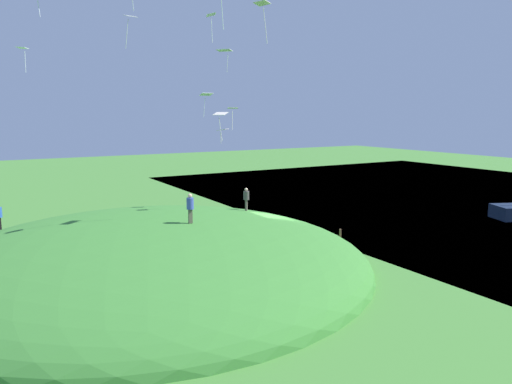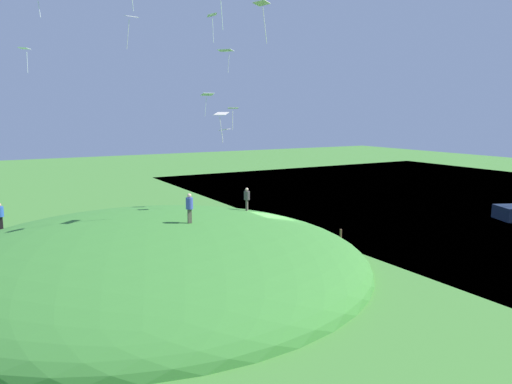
{
  "view_description": "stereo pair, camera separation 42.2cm",
  "coord_description": "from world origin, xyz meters",
  "px_view_note": "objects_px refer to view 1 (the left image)",
  "views": [
    {
      "loc": [
        17.28,
        27.07,
        8.98
      ],
      "look_at": [
        1.98,
        1.0,
        4.1
      ],
      "focal_mm": 33.71,
      "sensor_mm": 36.0,
      "label": 1
    },
    {
      "loc": [
        16.92,
        27.28,
        8.98
      ],
      "look_at": [
        1.98,
        1.0,
        4.1
      ],
      "focal_mm": 33.71,
      "sensor_mm": 36.0,
      "label": 2
    }
  ],
  "objects_px": {
    "kite_15": "(225,51)",
    "kite_13": "(221,115)",
    "kite_5": "(223,130)",
    "mooring_post": "(340,237)",
    "person_walking_path": "(246,196)",
    "person_with_child": "(190,205)",
    "kite_11": "(233,110)",
    "kite_1": "(130,19)",
    "kite_2": "(206,96)",
    "kite_10": "(211,16)",
    "kite_8": "(22,49)",
    "kite_12": "(262,5)"
  },
  "relations": [
    {
      "from": "kite_5",
      "to": "mooring_post",
      "type": "relative_size",
      "value": 1.1
    },
    {
      "from": "person_walking_path",
      "to": "kite_2",
      "type": "bearing_deg",
      "value": 61.14
    },
    {
      "from": "kite_15",
      "to": "kite_13",
      "type": "bearing_deg",
      "value": 56.32
    },
    {
      "from": "kite_15",
      "to": "kite_12",
      "type": "bearing_deg",
      "value": 78.08
    },
    {
      "from": "kite_13",
      "to": "kite_15",
      "type": "distance_m",
      "value": 5.37
    },
    {
      "from": "kite_1",
      "to": "kite_5",
      "type": "distance_m",
      "value": 11.32
    },
    {
      "from": "person_with_child",
      "to": "kite_12",
      "type": "relative_size",
      "value": 0.74
    },
    {
      "from": "kite_13",
      "to": "mooring_post",
      "type": "distance_m",
      "value": 11.83
    },
    {
      "from": "kite_2",
      "to": "kite_10",
      "type": "height_order",
      "value": "kite_10"
    },
    {
      "from": "person_with_child",
      "to": "kite_11",
      "type": "bearing_deg",
      "value": -147.43
    },
    {
      "from": "kite_5",
      "to": "kite_13",
      "type": "xyz_separation_m",
      "value": [
        2.78,
        5.27,
        1.19
      ]
    },
    {
      "from": "kite_2",
      "to": "kite_8",
      "type": "xyz_separation_m",
      "value": [
        11.83,
        -2.45,
        2.79
      ]
    },
    {
      "from": "kite_1",
      "to": "person_walking_path",
      "type": "bearing_deg",
      "value": 148.3
    },
    {
      "from": "kite_1",
      "to": "kite_13",
      "type": "relative_size",
      "value": 1.08
    },
    {
      "from": "kite_5",
      "to": "kite_10",
      "type": "height_order",
      "value": "kite_10"
    },
    {
      "from": "kite_12",
      "to": "kite_15",
      "type": "xyz_separation_m",
      "value": [
        -1.73,
        -8.2,
        -1.49
      ]
    },
    {
      "from": "kite_1",
      "to": "mooring_post",
      "type": "xyz_separation_m",
      "value": [
        -11.75,
        8.06,
        -14.68
      ]
    },
    {
      "from": "person_walking_path",
      "to": "kite_15",
      "type": "xyz_separation_m",
      "value": [
        -0.22,
        -3.57,
        10.25
      ]
    },
    {
      "from": "kite_1",
      "to": "kite_8",
      "type": "distance_m",
      "value": 7.15
    },
    {
      "from": "mooring_post",
      "to": "kite_8",
      "type": "bearing_deg",
      "value": -29.87
    },
    {
      "from": "person_walking_path",
      "to": "kite_2",
      "type": "height_order",
      "value": "kite_2"
    },
    {
      "from": "kite_13",
      "to": "person_with_child",
      "type": "bearing_deg",
      "value": 49.08
    },
    {
      "from": "kite_2",
      "to": "kite_8",
      "type": "relative_size",
      "value": 1.11
    },
    {
      "from": "person_walking_path",
      "to": "mooring_post",
      "type": "bearing_deg",
      "value": -82.48
    },
    {
      "from": "kite_2",
      "to": "kite_5",
      "type": "xyz_separation_m",
      "value": [
        -2.63,
        -2.62,
        -2.63
      ]
    },
    {
      "from": "kite_8",
      "to": "kite_10",
      "type": "distance_m",
      "value": 12.76
    },
    {
      "from": "kite_8",
      "to": "kite_10",
      "type": "relative_size",
      "value": 0.78
    },
    {
      "from": "kite_1",
      "to": "mooring_post",
      "type": "distance_m",
      "value": 20.46
    },
    {
      "from": "mooring_post",
      "to": "kite_1",
      "type": "bearing_deg",
      "value": -34.46
    },
    {
      "from": "kite_5",
      "to": "kite_8",
      "type": "bearing_deg",
      "value": 0.69
    },
    {
      "from": "person_with_child",
      "to": "mooring_post",
      "type": "xyz_separation_m",
      "value": [
        -11.07,
        0.02,
        -3.36
      ]
    },
    {
      "from": "kite_8",
      "to": "kite_13",
      "type": "xyz_separation_m",
      "value": [
        -11.69,
        5.1,
        -4.23
      ]
    },
    {
      "from": "kite_13",
      "to": "mooring_post",
      "type": "xyz_separation_m",
      "value": [
        -6.47,
        5.33,
        -8.34
      ]
    },
    {
      "from": "person_walking_path",
      "to": "kite_1",
      "type": "height_order",
      "value": "kite_1"
    },
    {
      "from": "person_with_child",
      "to": "kite_2",
      "type": "distance_m",
      "value": 11.27
    },
    {
      "from": "person_with_child",
      "to": "kite_12",
      "type": "height_order",
      "value": "kite_12"
    },
    {
      "from": "person_with_child",
      "to": "kite_2",
      "type": "bearing_deg",
      "value": -122.89
    },
    {
      "from": "kite_2",
      "to": "kite_5",
      "type": "relative_size",
      "value": 1.36
    },
    {
      "from": "kite_8",
      "to": "kite_11",
      "type": "relative_size",
      "value": 1.09
    },
    {
      "from": "person_with_child",
      "to": "kite_12",
      "type": "xyz_separation_m",
      "value": [
        -4.37,
        0.64,
        11.12
      ]
    },
    {
      "from": "kite_8",
      "to": "kite_11",
      "type": "xyz_separation_m",
      "value": [
        -11.42,
        7.41,
        -3.87
      ]
    },
    {
      "from": "person_with_child",
      "to": "kite_11",
      "type": "height_order",
      "value": "kite_11"
    },
    {
      "from": "kite_1",
      "to": "kite_15",
      "type": "height_order",
      "value": "kite_1"
    },
    {
      "from": "kite_8",
      "to": "kite_11",
      "type": "distance_m",
      "value": 14.15
    },
    {
      "from": "kite_2",
      "to": "mooring_post",
      "type": "bearing_deg",
      "value": 128.4
    },
    {
      "from": "kite_1",
      "to": "person_with_child",
      "type": "bearing_deg",
      "value": 94.79
    },
    {
      "from": "kite_12",
      "to": "kite_15",
      "type": "bearing_deg",
      "value": -101.92
    },
    {
      "from": "kite_15",
      "to": "mooring_post",
      "type": "distance_m",
      "value": 15.84
    },
    {
      "from": "kite_15",
      "to": "kite_8",
      "type": "bearing_deg",
      "value": -12.18
    },
    {
      "from": "kite_2",
      "to": "kite_15",
      "type": "distance_m",
      "value": 3.51
    }
  ]
}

